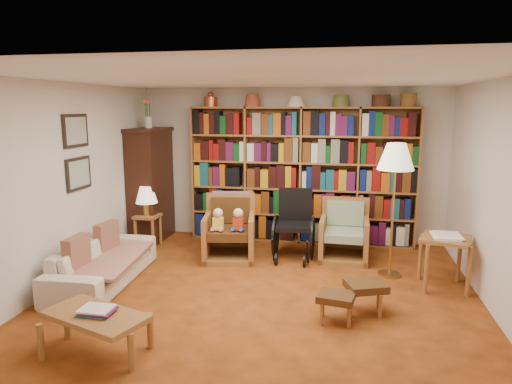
% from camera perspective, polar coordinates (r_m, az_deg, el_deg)
% --- Properties ---
extents(floor, '(5.00, 5.00, 0.00)m').
position_cam_1_polar(floor, '(5.51, 0.85, -12.90)').
color(floor, '#9C4518').
rests_on(floor, ground).
extents(ceiling, '(5.00, 5.00, 0.00)m').
position_cam_1_polar(ceiling, '(5.06, 0.93, 14.02)').
color(ceiling, white).
rests_on(ceiling, wall_back).
extents(wall_back, '(5.00, 0.00, 5.00)m').
position_cam_1_polar(wall_back, '(7.59, 4.27, 3.40)').
color(wall_back, silver).
rests_on(wall_back, floor).
extents(wall_front, '(5.00, 0.00, 5.00)m').
position_cam_1_polar(wall_front, '(2.80, -8.42, -9.33)').
color(wall_front, silver).
rests_on(wall_front, floor).
extents(wall_left, '(0.00, 5.00, 5.00)m').
position_cam_1_polar(wall_left, '(6.10, -22.90, 0.82)').
color(wall_left, silver).
rests_on(wall_left, floor).
extents(wall_right, '(0.00, 5.00, 5.00)m').
position_cam_1_polar(wall_right, '(5.31, 28.49, -0.98)').
color(wall_right, silver).
rests_on(wall_right, floor).
extents(bookshelf, '(3.60, 0.30, 2.42)m').
position_cam_1_polar(bookshelf, '(7.41, 5.64, 2.58)').
color(bookshelf, olive).
rests_on(bookshelf, floor).
extents(curio_cabinet, '(0.50, 0.95, 2.40)m').
position_cam_1_polar(curio_cabinet, '(7.75, -13.01, 1.10)').
color(curio_cabinet, black).
rests_on(curio_cabinet, floor).
extents(framed_pictures, '(0.03, 0.52, 0.97)m').
position_cam_1_polar(framed_pictures, '(6.29, -21.46, 4.64)').
color(framed_pictures, black).
rests_on(framed_pictures, wall_left).
extents(sofa, '(1.88, 0.83, 0.54)m').
position_cam_1_polar(sofa, '(6.12, -18.55, -8.35)').
color(sofa, beige).
rests_on(sofa, floor).
extents(sofa_throw, '(0.91, 1.49, 0.04)m').
position_cam_1_polar(sofa_throw, '(6.09, -18.15, -8.12)').
color(sofa_throw, beige).
rests_on(sofa_throw, sofa).
extents(cushion_left, '(0.17, 0.41, 0.40)m').
position_cam_1_polar(cushion_left, '(6.42, -18.12, -5.74)').
color(cushion_left, maroon).
rests_on(cushion_left, sofa).
extents(cushion_right, '(0.13, 0.40, 0.40)m').
position_cam_1_polar(cushion_right, '(5.85, -21.47, -7.56)').
color(cushion_right, maroon).
rests_on(cushion_right, sofa).
extents(side_table_lamp, '(0.37, 0.37, 0.51)m').
position_cam_1_polar(side_table_lamp, '(7.46, -13.38, -3.86)').
color(side_table_lamp, olive).
rests_on(side_table_lamp, floor).
extents(table_lamp, '(0.34, 0.34, 0.46)m').
position_cam_1_polar(table_lamp, '(7.36, -13.53, -0.44)').
color(table_lamp, '#B88D3A').
rests_on(table_lamp, side_table_lamp).
extents(armchair_leather, '(0.87, 0.90, 0.94)m').
position_cam_1_polar(armchair_leather, '(6.78, -3.14, -4.96)').
color(armchair_leather, olive).
rests_on(armchair_leather, floor).
extents(armchair_sage, '(0.71, 0.74, 0.87)m').
position_cam_1_polar(armchair_sage, '(6.86, 10.95, -5.38)').
color(armchair_sage, olive).
rests_on(armchair_sage, floor).
extents(wheelchair, '(0.58, 0.81, 1.02)m').
position_cam_1_polar(wheelchair, '(6.75, 4.77, -4.33)').
color(wheelchair, black).
rests_on(wheelchair, floor).
extents(floor_lamp, '(0.46, 0.46, 1.75)m').
position_cam_1_polar(floor_lamp, '(6.04, 17.06, 3.59)').
color(floor_lamp, '#B88D3A').
rests_on(floor_lamp, floor).
extents(side_table_papers, '(0.69, 0.69, 0.68)m').
position_cam_1_polar(side_table_papers, '(6.03, 22.54, -6.19)').
color(side_table_papers, olive).
rests_on(side_table_papers, floor).
extents(footstool_a, '(0.41, 0.37, 0.31)m').
position_cam_1_polar(footstool_a, '(4.88, 9.97, -13.04)').
color(footstool_a, '#492C13').
rests_on(footstool_a, floor).
extents(footstool_b, '(0.50, 0.47, 0.34)m').
position_cam_1_polar(footstool_b, '(5.15, 13.53, -11.58)').
color(footstool_b, '#492C13').
rests_on(footstool_b, floor).
extents(coffee_table, '(1.05, 0.76, 0.44)m').
position_cam_1_polar(coffee_table, '(4.46, -19.41, -14.71)').
color(coffee_table, olive).
rests_on(coffee_table, floor).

